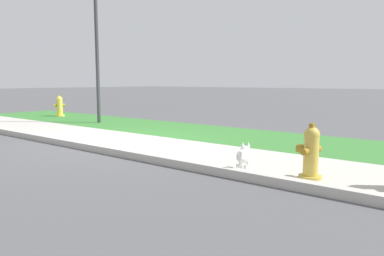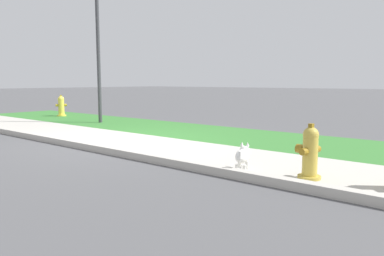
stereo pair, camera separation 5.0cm
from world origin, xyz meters
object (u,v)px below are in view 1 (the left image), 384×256
object	(u,v)px
fire_hydrant_far_end	(311,153)
street_lamp	(96,32)
fire_hydrant_mid_block	(60,106)
small_white_dog	(244,156)

from	to	relation	value
fire_hydrant_far_end	street_lamp	distance (m)	8.35
fire_hydrant_mid_block	small_white_dog	distance (m)	10.07
fire_hydrant_mid_block	street_lamp	distance (m)	3.71
fire_hydrant_far_end	street_lamp	bearing A→B (deg)	83.45
fire_hydrant_mid_block	street_lamp	world-z (taller)	street_lamp
fire_hydrant_mid_block	small_white_dog	xyz separation A→B (m)	(9.60, -3.04, -0.14)
small_white_dog	street_lamp	size ratio (longest dim) A/B	0.13
fire_hydrant_mid_block	street_lamp	bearing A→B (deg)	-73.16
fire_hydrant_far_end	street_lamp	world-z (taller)	street_lamp
fire_hydrant_mid_block	fire_hydrant_far_end	xyz separation A→B (m)	(10.46, -2.81, -0.02)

